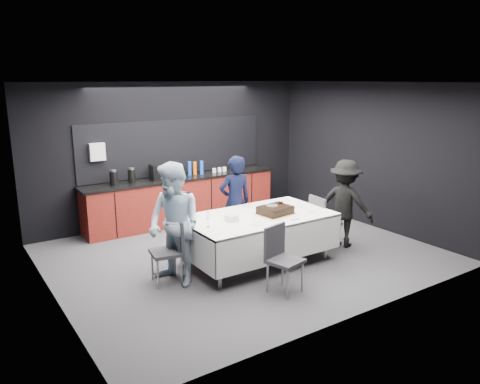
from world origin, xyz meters
name	(u,v)px	position (x,y,z in m)	size (l,w,h in m)	color
ground	(243,254)	(0.00, 0.00, 0.00)	(6.00, 6.00, 0.00)	#454449
room_shell	(244,144)	(0.00, 0.00, 1.86)	(6.04, 5.04, 2.82)	white
kitchenette	(182,196)	(-0.02, 2.22, 0.54)	(4.10, 0.64, 2.05)	maroon
party_table	(258,224)	(0.00, -0.40, 0.64)	(2.32, 1.32, 0.78)	#99999E
cake_assembly	(275,210)	(0.26, -0.51, 0.84)	(0.57, 0.48, 0.17)	gold
plate_stack	(232,218)	(-0.50, -0.43, 0.83)	(0.22, 0.22, 0.10)	white
loose_plate_near	(258,224)	(-0.26, -0.78, 0.78)	(0.22, 0.22, 0.01)	white
loose_plate_right_a	(297,206)	(0.84, -0.37, 0.78)	(0.19, 0.19, 0.01)	white
loose_plate_right_b	(312,212)	(0.82, -0.75, 0.78)	(0.21, 0.21, 0.01)	white
loose_plate_far	(248,206)	(0.16, 0.10, 0.78)	(0.22, 0.22, 0.01)	white
fork_pile	(295,218)	(0.34, -0.89, 0.79)	(0.15, 0.09, 0.02)	white
champagne_flute	(208,216)	(-0.95, -0.50, 0.94)	(0.06, 0.06, 0.22)	white
chair_left	(171,246)	(-1.45, -0.31, 0.53)	(0.49, 0.49, 0.92)	#333338
chair_right	(322,218)	(1.28, -0.50, 0.53)	(0.45, 0.45, 0.92)	#333338
chair_near	(281,254)	(-0.34, -1.41, 0.53)	(0.51, 0.51, 0.92)	#333338
person_center	(235,202)	(0.09, 0.39, 0.80)	(0.59, 0.38, 1.60)	black
person_left	(174,225)	(-1.43, -0.40, 0.88)	(0.85, 0.66, 1.75)	silver
person_right	(345,204)	(1.69, -0.62, 0.76)	(0.98, 0.57, 1.52)	black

